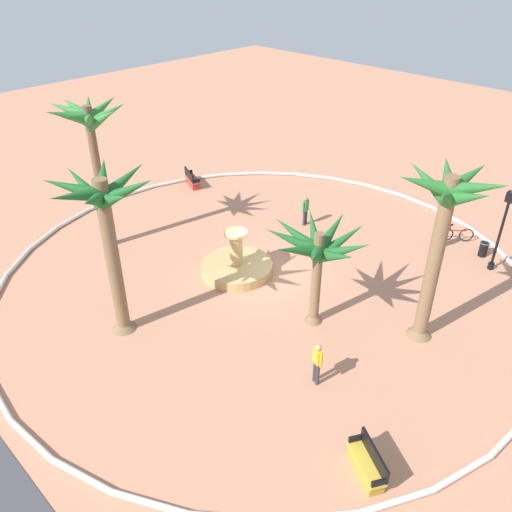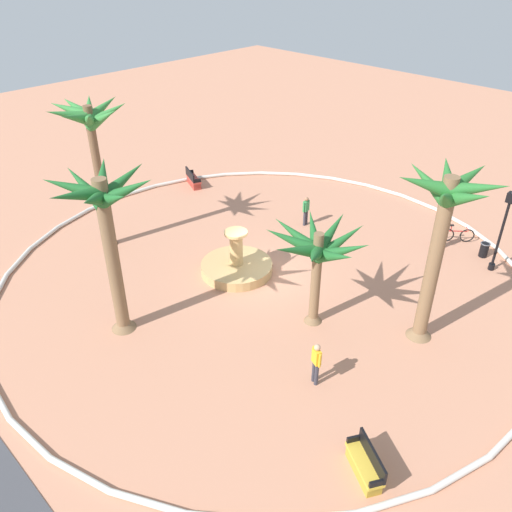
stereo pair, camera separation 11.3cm
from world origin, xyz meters
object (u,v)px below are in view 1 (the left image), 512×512
at_px(bench_east, 367,465).
at_px(person_cyclist_photo, 305,209).
at_px(palm_tree_near_fountain, 90,131).
at_px(lamppost, 503,224).
at_px(trash_bin, 483,249).
at_px(person_pedestrian_stroll, 317,362).
at_px(bench_west, 192,181).
at_px(bicycle_red_frame, 456,234).
at_px(palm_tree_mid_plaza, 444,221).
at_px(palm_tree_far_side, 105,217).
at_px(fountain, 237,266).
at_px(palm_tree_by_curb, 318,250).
at_px(person_cyclist_helmet, 439,233).

distance_m(bench_east, person_cyclist_photo, 15.00).
height_order(palm_tree_near_fountain, lamppost, palm_tree_near_fountain).
bearing_deg(lamppost, palm_tree_near_fountain, 37.61).
bearing_deg(person_cyclist_photo, bench_east, 136.65).
height_order(trash_bin, person_pedestrian_stroll, person_pedestrian_stroll).
distance_m(bench_west, bicycle_red_frame, 15.44).
height_order(trash_bin, person_cyclist_photo, person_cyclist_photo).
distance_m(bicycle_red_frame, person_pedestrian_stroll, 12.55).
bearing_deg(palm_tree_mid_plaza, bicycle_red_frame, -72.77).
bearing_deg(palm_tree_far_side, person_cyclist_photo, -87.78).
xyz_separation_m(fountain, palm_tree_by_curb, (-4.72, 0.29, 3.01)).
bearing_deg(fountain, person_cyclist_helmet, -124.16).
relative_size(palm_tree_near_fountain, bench_west, 4.30).
distance_m(bench_east, bench_west, 21.17).
xyz_separation_m(bench_east, person_pedestrian_stroll, (3.28, -1.78, 0.61)).
relative_size(fountain, bench_east, 1.99).
xyz_separation_m(palm_tree_by_curb, bench_east, (-5.48, 4.33, -2.97)).
xyz_separation_m(bench_east, bench_west, (19.01, -9.30, 0.00)).
xyz_separation_m(lamppost, person_pedestrian_stroll, (1.26, 11.25, -1.40)).
bearing_deg(trash_bin, fountain, 51.33).
distance_m(person_cyclist_helmet, person_cyclist_photo, 6.72).
xyz_separation_m(palm_tree_far_side, lamppost, (-8.43, -14.29, -2.56)).
xyz_separation_m(palm_tree_far_side, person_cyclist_helmet, (-5.79, -14.04, -3.98)).
distance_m(fountain, trash_bin, 11.84).
relative_size(trash_bin, bicycle_red_frame, 0.55).
bearing_deg(person_cyclist_photo, palm_tree_far_side, 92.22).
xyz_separation_m(bench_west, person_cyclist_photo, (-8.11, -0.99, 0.56)).
distance_m(palm_tree_mid_plaza, trash_bin, 8.67).
distance_m(palm_tree_near_fountain, lamppost, 18.61).
relative_size(fountain, person_cyclist_photo, 2.02).
bearing_deg(lamppost, bench_west, 12.35).
bearing_deg(palm_tree_near_fountain, palm_tree_far_side, 152.67).
bearing_deg(fountain, bench_west, -27.98).
distance_m(fountain, person_pedestrian_stroll, 7.51).
height_order(palm_tree_far_side, person_pedestrian_stroll, palm_tree_far_side).
distance_m(palm_tree_mid_plaza, person_cyclist_photo, 10.48).
bearing_deg(palm_tree_by_curb, palm_tree_far_side, 48.33).
relative_size(bicycle_red_frame, person_pedestrian_stroll, 0.79).
xyz_separation_m(bench_east, person_cyclist_helmet, (4.66, -12.78, 0.59)).
bearing_deg(bench_east, person_cyclist_helmet, -69.96).
bearing_deg(bicycle_red_frame, palm_tree_mid_plaza, 107.23).
xyz_separation_m(palm_tree_near_fountain, person_cyclist_helmet, (-11.85, -10.91, -4.88)).
xyz_separation_m(lamppost, bicycle_red_frame, (2.37, -1.24, -1.97)).
height_order(palm_tree_by_curb, palm_tree_mid_plaza, palm_tree_mid_plaza).
distance_m(fountain, person_cyclist_helmet, 9.88).
distance_m(lamppost, bicycle_red_frame, 3.32).
xyz_separation_m(palm_tree_far_side, person_pedestrian_stroll, (-7.18, -3.04, -3.96)).
xyz_separation_m(bicycle_red_frame, person_pedestrian_stroll, (-1.11, 12.49, 0.57)).
bearing_deg(lamppost, person_cyclist_helmet, 5.29).
bearing_deg(lamppost, person_cyclist_photo, 17.10).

